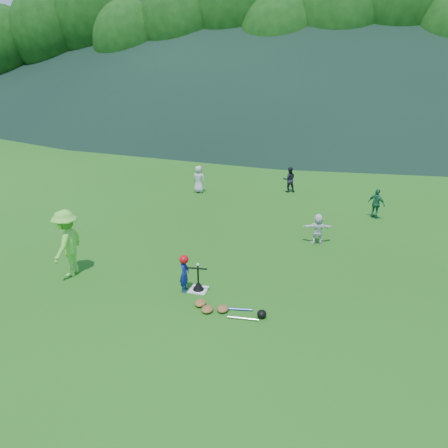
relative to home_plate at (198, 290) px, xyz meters
name	(u,v)px	position (x,y,z in m)	size (l,w,h in m)	color
ground	(198,290)	(0.00, 0.00, -0.01)	(120.00, 120.00, 0.00)	#215413
home_plate	(198,290)	(0.00, 0.00, 0.00)	(0.45, 0.45, 0.02)	silver
baseball	(198,265)	(0.00, 0.00, 0.73)	(0.08, 0.08, 0.08)	white
batter_child	(184,274)	(-0.33, -0.11, 0.48)	(0.36, 0.23, 0.98)	navy
adult_coach	(67,243)	(-3.70, -0.10, 0.93)	(1.21, 0.70, 1.88)	#75E242
fielder_a	(199,179)	(-2.70, 8.12, 0.58)	(0.58, 0.38, 1.19)	silver
fielder_b	(289,180)	(1.11, 9.23, 0.55)	(0.55, 0.43, 1.12)	black
fielder_c	(376,204)	(4.65, 6.77, 0.56)	(0.66, 0.28, 1.13)	#1E6640
fielder_d	(318,229)	(2.74, 3.87, 0.49)	(0.93, 0.30, 1.01)	white
batting_tee	(198,286)	(0.00, 0.00, 0.12)	(0.30, 0.30, 0.68)	black
batter_gear	(185,260)	(-0.30, -0.12, 0.87)	(0.73, 0.26, 0.34)	#B90C11
equipment_pile	(223,309)	(0.88, -0.80, 0.06)	(1.80, 0.56, 0.19)	olive
outfield_fence	(306,118)	(0.00, 28.00, 0.69)	(70.07, 0.08, 1.33)	gray
tree_line	(320,23)	(0.20, 33.83, 8.20)	(70.04, 11.40, 14.82)	#382314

